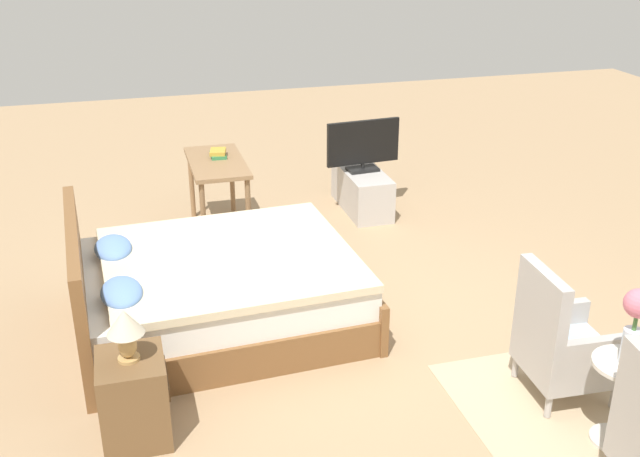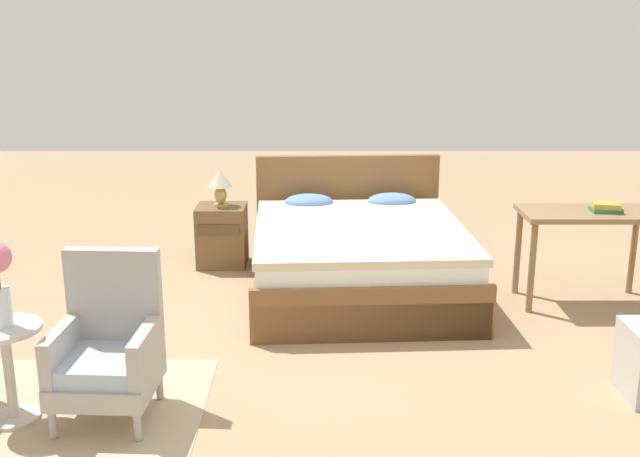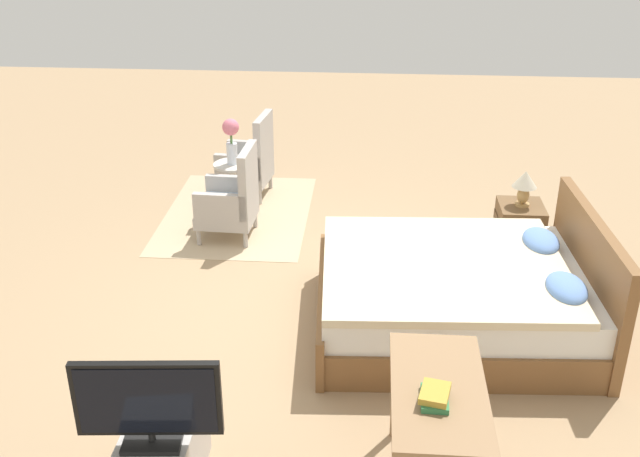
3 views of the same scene
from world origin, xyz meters
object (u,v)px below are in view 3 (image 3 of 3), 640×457
object	(u,v)px
armchair_by_window_left	(249,163)
tv_flatscreen	(148,403)
flower_vase	(231,136)
vanity_desk	(438,404)
bed	(459,295)
book_stack	(435,396)
table_lamp	(525,183)
armchair_by_window_right	(232,201)
side_table	(234,183)
nightstand	(518,233)

from	to	relation	value
armchair_by_window_left	tv_flatscreen	xyz separation A→B (m)	(4.53, 0.20, 0.34)
flower_vase	vanity_desk	world-z (taller)	flower_vase
bed	book_stack	distance (m)	1.98
table_lamp	armchair_by_window_right	bearing A→B (deg)	-96.16
tv_flatscreen	book_stack	distance (m)	1.53
side_table	tv_flatscreen	world-z (taller)	tv_flatscreen
armchair_by_window_left	table_lamp	bearing A→B (deg)	63.59
vanity_desk	armchair_by_window_right	bearing A→B (deg)	-151.79
armchair_by_window_left	armchair_by_window_right	distance (m)	1.05
side_table	tv_flatscreen	size ratio (longest dim) A/B	0.71
armchair_by_window_right	tv_flatscreen	xyz separation A→B (m)	(3.48, 0.20, 0.34)
vanity_desk	tv_flatscreen	bearing A→B (deg)	-82.35
tv_flatscreen	nightstand	bearing A→B (deg)	141.74
nightstand	armchair_by_window_right	bearing A→B (deg)	-96.16
bed	flower_vase	world-z (taller)	flower_vase
side_table	flower_vase	xyz separation A→B (m)	(0.00, 0.00, 0.50)
armchair_by_window_left	nightstand	world-z (taller)	armchair_by_window_left
nightstand	vanity_desk	distance (m)	3.15
nightstand	table_lamp	bearing A→B (deg)	90.00
armchair_by_window_right	tv_flatscreen	bearing A→B (deg)	3.27
armchair_by_window_right	book_stack	world-z (taller)	armchair_by_window_right
book_stack	armchair_by_window_left	bearing A→B (deg)	-158.81
flower_vase	bed	bearing A→B (deg)	46.52
armchair_by_window_left	tv_flatscreen	world-z (taller)	tv_flatscreen
flower_vase	nightstand	world-z (taller)	flower_vase
bed	vanity_desk	size ratio (longest dim) A/B	2.10
bed	side_table	bearing A→B (deg)	-133.48
side_table	tv_flatscreen	bearing A→B (deg)	4.01
bed	tv_flatscreen	distance (m)	2.75
nightstand	book_stack	size ratio (longest dim) A/B	2.45
armchair_by_window_right	vanity_desk	world-z (taller)	armchair_by_window_right
bed	armchair_by_window_right	bearing A→B (deg)	-126.05
armchair_by_window_left	nightstand	size ratio (longest dim) A/B	1.66
armchair_by_window_right	table_lamp	size ratio (longest dim) A/B	2.79
nightstand	table_lamp	xyz separation A→B (m)	(0.00, 0.00, 0.49)
flower_vase	tv_flatscreen	xyz separation A→B (m)	(4.01, 0.28, -0.14)
armchair_by_window_left	vanity_desk	size ratio (longest dim) A/B	0.88
table_lamp	tv_flatscreen	world-z (taller)	tv_flatscreen
table_lamp	nightstand	bearing A→B (deg)	-90.00
tv_flatscreen	vanity_desk	bearing A→B (deg)	97.65
table_lamp	vanity_desk	world-z (taller)	table_lamp
armchair_by_window_left	flower_vase	bearing A→B (deg)	-8.95
armchair_by_window_right	nightstand	world-z (taller)	armchair_by_window_right
armchair_by_window_left	nightstand	bearing A→B (deg)	63.58
flower_vase	side_table	bearing A→B (deg)	-153.43
side_table	nightstand	bearing A→B (deg)	73.55
side_table	armchair_by_window_left	bearing A→B (deg)	171.05
flower_vase	nightstand	size ratio (longest dim) A/B	0.86
vanity_desk	armchair_by_window_left	bearing A→B (deg)	-157.92
armchair_by_window_left	table_lamp	distance (m)	3.05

